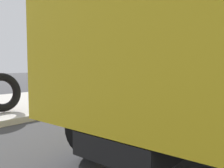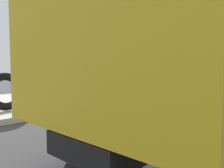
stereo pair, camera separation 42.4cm
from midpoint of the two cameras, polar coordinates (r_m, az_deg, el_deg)
name	(u,v)px [view 2 (the right image)]	position (r m, az deg, el deg)	size (l,w,h in m)	color
ground_plane	(161,166)	(3.79, 14.77, -18.00)	(80.00, 80.00, 0.00)	#38383A
loose_tire	(6,91)	(7.38, -22.08, -1.64)	(1.07, 1.07, 0.22)	black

